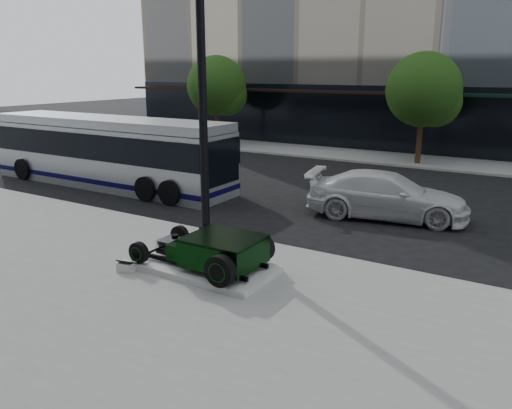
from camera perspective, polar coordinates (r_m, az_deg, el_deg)
The scene contains 9 objects.
ground at distance 16.29m, azimuth 3.34°, elevation -2.33°, with size 120.00×120.00×0.00m, color black.
sidewalk_far at distance 29.08m, azimuth 16.50°, elevation 4.94°, with size 70.00×4.00×0.12m, color gray.
street_trees at distance 27.53m, azimuth 18.91°, elevation 12.00°, with size 29.80×3.80×5.70m.
display_plinth at distance 12.40m, azimuth -5.76°, elevation -7.14°, with size 3.40×1.80×0.15m, color silver.
hot_rod at distance 12.03m, azimuth -4.55°, elevation -5.25°, with size 3.22×2.00×0.81m.
info_plaque at distance 12.67m, azimuth -14.59°, elevation -6.82°, with size 0.45×0.37×0.31m.
lamppost at distance 14.56m, azimuth -6.11°, elevation 11.28°, with size 0.45×0.45×8.23m.
transit_bus at distance 22.66m, azimuth -16.59°, elevation 5.87°, with size 12.12×2.88×2.92m.
white_sedan at distance 17.46m, azimuth 14.71°, elevation 1.02°, with size 2.17×5.34×1.55m, color white.
Camera 1 is at (7.27, -13.75, 4.87)m, focal length 35.00 mm.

